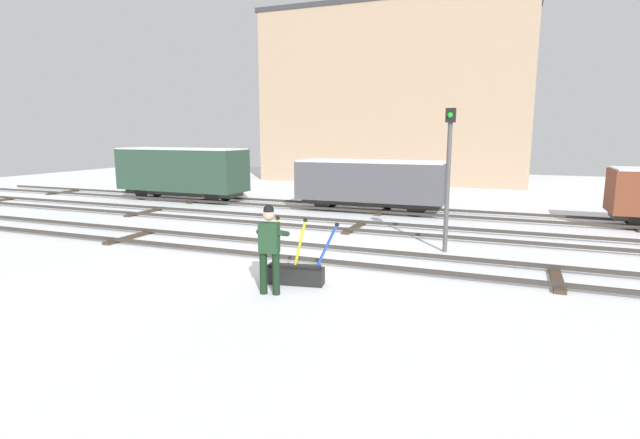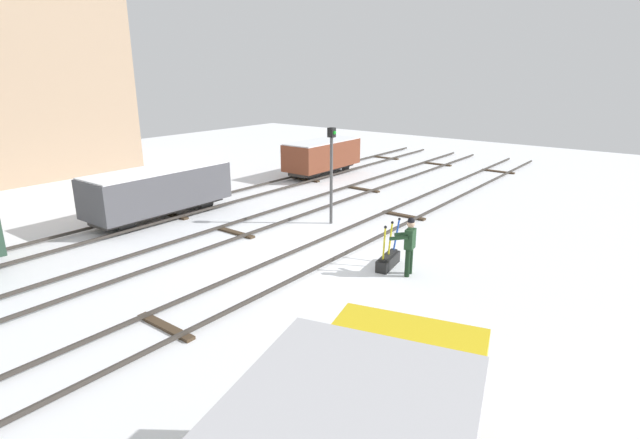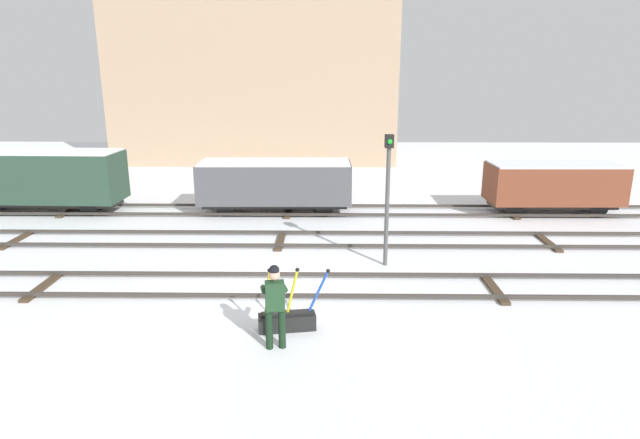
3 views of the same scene
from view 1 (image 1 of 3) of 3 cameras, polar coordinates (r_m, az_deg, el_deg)
name	(u,v)px [view 1 (image 1 of 3)]	position (r m, az deg, el deg)	size (l,w,h in m)	color
ground_plane	(307,256)	(12.76, -1.49, -4.30)	(60.00, 60.00, 0.00)	white
track_main_line	(307,252)	(12.74, -1.49, -3.81)	(44.00, 1.94, 0.18)	#38332D
track_siding_near	(354,226)	(16.35, 3.97, -0.76)	(44.00, 1.94, 0.18)	#38332D
track_siding_far	(383,210)	(19.98, 7.34, 1.15)	(44.00, 1.94, 0.18)	#38332D
switch_lever_frame	(295,273)	(10.44, -2.91, -6.18)	(1.58, 0.56, 1.45)	black
rail_worker	(270,244)	(9.65, -5.87, -2.85)	(0.62, 0.75, 1.79)	black
signal_post	(448,165)	(13.32, 14.71, 6.11)	(0.24, 0.32, 3.79)	#4C4C4C
apartment_building	(393,95)	(33.24, 8.46, 14.09)	(17.27, 5.18, 11.17)	tan
freight_car_mid_siding	(182,171)	(24.18, -15.78, 5.49)	(6.38, 2.12, 2.47)	#2D2B28
freight_car_near_switch	(371,182)	(19.97, 6.01, 4.38)	(5.96, 2.16, 2.08)	#2D2B28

